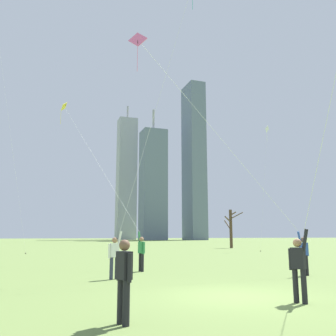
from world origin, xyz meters
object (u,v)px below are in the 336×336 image
bare_tree_rightmost (231,227)px  kite_flyer_midfield_left_purple (333,97)px  kite_flyer_foreground_left_teal (138,174)px  distant_kite_drifting_right_white (266,141)px  kite_flyer_midfield_center_pink (282,226)px  bystander_strolling_midfield (124,277)px  kite_flyer_foreground_right_yellow (128,226)px

bare_tree_rightmost → kite_flyer_midfield_left_purple: bearing=-115.1°
kite_flyer_foreground_left_teal → distant_kite_drifting_right_white: size_ratio=1.19×
kite_flyer_midfield_center_pink → bystander_strolling_midfield: size_ratio=6.84×
bystander_strolling_midfield → kite_flyer_midfield_left_purple: bearing=-6.4°
bystander_strolling_midfield → distant_kite_drifting_right_white: 39.38m
kite_flyer_foreground_right_yellow → kite_flyer_midfield_left_purple: 12.72m
kite_flyer_foreground_right_yellow → kite_flyer_foreground_left_teal: 4.12m
kite_flyer_midfield_center_pink → kite_flyer_midfield_left_purple: bearing=-116.0°
kite_flyer_midfield_left_purple → distant_kite_drifting_right_white: (18.47, 29.85, 7.75)m
bare_tree_rightmost → kite_flyer_midfield_center_pink: bearing=-114.9°
kite_flyer_midfield_center_pink → kite_flyer_midfield_left_purple: kite_flyer_midfield_left_purple is taller
distant_kite_drifting_right_white → bystander_strolling_midfield: bearing=-128.7°
kite_flyer_foreground_left_teal → distant_kite_drifting_right_white: 31.11m
bystander_strolling_midfield → distant_kite_drifting_right_white: distant_kite_drifting_right_white is taller
kite_flyer_foreground_right_yellow → distant_kite_drifting_right_white: bearing=40.4°
kite_flyer_midfield_center_pink → bystander_strolling_midfield: 10.60m
kite_flyer_midfield_center_pink → kite_flyer_midfield_left_purple: 8.24m
bystander_strolling_midfield → kite_flyer_midfield_center_pink: bearing=37.1°
kite_flyer_midfield_left_purple → bystander_strolling_midfield: 6.54m
distant_kite_drifting_right_white → bare_tree_rightmost: size_ratio=2.89×
kite_flyer_foreground_left_teal → distant_kite_drifting_right_white: (21.17, 21.18, 8.45)m
kite_flyer_midfield_left_purple → distant_kite_drifting_right_white: size_ratio=1.42×
kite_flyer_midfield_center_pink → kite_flyer_midfield_left_purple: size_ratio=0.52×
kite_flyer_midfield_left_purple → bare_tree_rightmost: 42.24m
bystander_strolling_midfield → kite_flyer_foreground_right_yellow: bearing=76.9°
kite_flyer_foreground_right_yellow → kite_flyer_midfield_left_purple: (2.31, -12.18, 2.85)m
kite_flyer_midfield_left_purple → bystander_strolling_midfield: kite_flyer_midfield_left_purple is taller
bystander_strolling_midfield → distant_kite_drifting_right_white: (23.49, 29.29, 11.89)m
kite_flyer_midfield_center_pink → bare_tree_rightmost: kite_flyer_midfield_center_pink is taller
kite_flyer_midfield_center_pink → kite_flyer_foreground_right_yellow: (-5.69, 5.25, 0.08)m
kite_flyer_midfield_center_pink → kite_flyer_foreground_left_teal: (-6.07, 1.75, 2.23)m
bare_tree_rightmost → distant_kite_drifting_right_white: bearing=-86.0°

